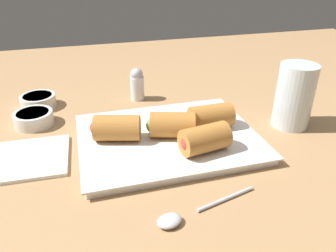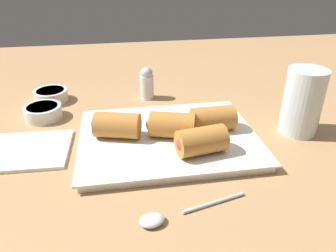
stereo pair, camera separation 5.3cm
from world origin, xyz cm
name	(u,v)px [view 2 (the right image)]	position (x,y,z in cm)	size (l,w,h in cm)	color
table_surface	(177,146)	(0.00, 0.00, 1.00)	(180.00, 140.00, 2.00)	#A87F54
serving_plate	(168,139)	(-1.52, -0.06, 2.76)	(29.72, 23.45, 1.50)	white
roll_front_left	(170,125)	(-1.31, -0.50, 5.63)	(8.47, 6.17, 4.27)	#B77533
roll_front_right	(199,141)	(2.20, -6.37, 5.63)	(8.39, 5.39, 4.27)	#B77533
roll_back_left	(115,125)	(-10.26, 0.89, 5.63)	(8.46, 6.10, 4.27)	#B77533
roll_back_right	(211,119)	(5.98, 0.51, 5.63)	(8.20, 4.47, 4.27)	#B77533
dipping_bowl_near	(43,112)	(-24.03, 13.06, 3.38)	(7.13, 7.13, 2.54)	silver
dipping_bowl_far	(51,95)	(-23.73, 21.32, 3.38)	(7.13, 7.13, 2.54)	silver
spoon	(166,216)	(-4.69, -17.95, 2.48)	(14.57, 4.99, 1.09)	silver
napkin	(26,151)	(-24.85, 0.68, 2.30)	(14.03, 12.05, 0.60)	white
drinking_glass	(302,101)	(22.23, 0.27, 7.88)	(6.71, 6.71, 11.76)	silver
salt_shaker	(147,83)	(-2.98, 19.61, 5.53)	(3.01, 3.01, 7.08)	silver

